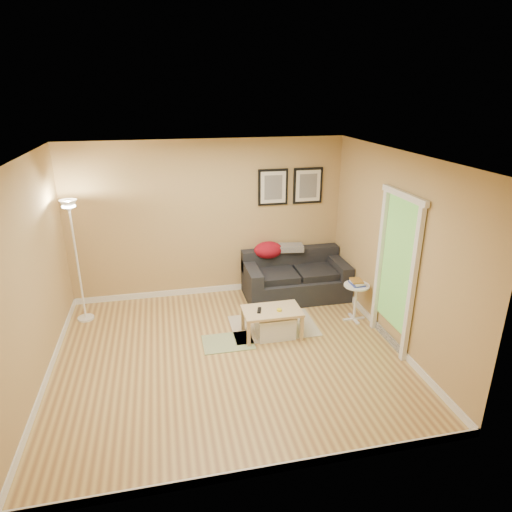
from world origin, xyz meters
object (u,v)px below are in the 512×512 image
Objects in this scene: sofa at (296,276)px; book_stack at (357,282)px; side_table at (355,302)px; storage_bin at (275,325)px; floor_lamp at (78,265)px; coffee_table at (272,323)px.

book_stack is at bearing -56.30° from sofa.
storage_bin is at bearing -171.65° from side_table.
floor_lamp is (-4.02, 0.90, 0.60)m from side_table.
sofa reaches higher than storage_bin.
floor_lamp reaches higher than coffee_table.
sofa reaches higher than side_table.
coffee_table is at bearing 172.75° from book_stack.
coffee_table is 1.40× the size of side_table.
side_table is 0.31× the size of floor_lamp.
coffee_table is 2.96m from floor_lamp.
storage_bin is 2.29× the size of book_stack.
book_stack is (0.65, -0.97, 0.25)m from sofa.
book_stack is (1.31, 0.20, 0.45)m from storage_bin.
storage_bin is (0.05, -0.01, -0.04)m from coffee_table.
side_table is at bearing -10.09° from coffee_table.
side_table is 0.33m from book_stack.
side_table is (1.30, 0.19, 0.12)m from storage_bin.
floor_lamp is (-2.72, 1.09, 0.72)m from storage_bin.
sofa is at bearing 123.08° from side_table.
book_stack is 0.13× the size of floor_lamp.
sofa is 1.18m from side_table.
sofa is at bearing 41.05° from coffee_table.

